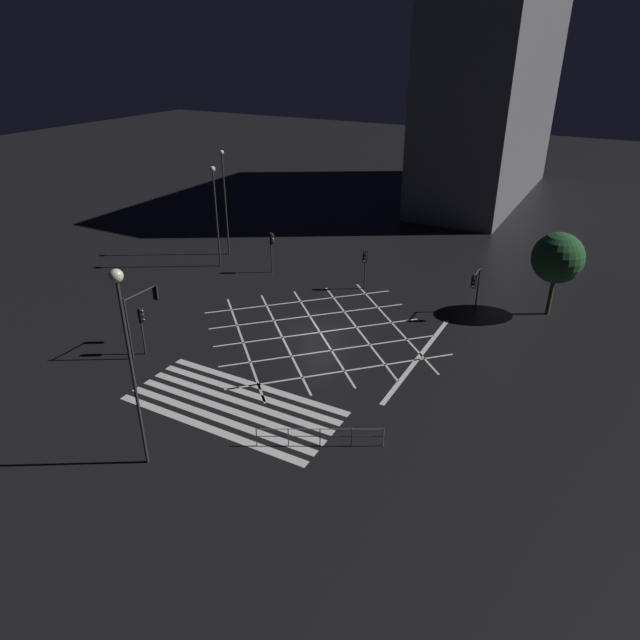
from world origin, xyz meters
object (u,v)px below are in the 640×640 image
(street_lamp_west, at_px, (225,192))
(street_lamp_far, at_px, (125,327))
(traffic_light_ne_cross, at_px, (475,284))
(street_tree_near, at_px, (558,258))
(traffic_light_median_north, at_px, (365,262))
(street_lamp_east, at_px, (215,201))
(traffic_light_nw_main, at_px, (272,244))
(traffic_light_sw_cross, at_px, (144,306))
(traffic_light_sw_main, at_px, (142,321))

(street_lamp_west, relative_size, street_lamp_far, 0.96)
(traffic_light_ne_cross, xyz_separation_m, street_tree_near, (4.70, 3.12, 1.70))
(traffic_light_median_north, distance_m, street_lamp_east, 13.70)
(traffic_light_ne_cross, bearing_deg, street_lamp_west, -95.85)
(traffic_light_median_north, bearing_deg, traffic_light_nw_main, -86.81)
(street_lamp_east, distance_m, street_tree_near, 27.03)
(traffic_light_sw_cross, height_order, street_tree_near, street_tree_near)
(traffic_light_sw_main, distance_m, traffic_light_ne_cross, 22.45)
(traffic_light_ne_cross, height_order, street_tree_near, street_tree_near)
(traffic_light_nw_main, distance_m, street_lamp_east, 5.94)
(traffic_light_nw_main, distance_m, street_lamp_far, 25.02)
(street_tree_near, bearing_deg, street_lamp_west, -178.48)
(traffic_light_sw_main, xyz_separation_m, traffic_light_nw_main, (-0.65, 15.62, 0.19))
(street_lamp_far, distance_m, street_tree_near, 29.55)
(traffic_light_ne_cross, height_order, street_lamp_far, street_lamp_far)
(traffic_light_sw_main, height_order, street_lamp_east, street_lamp_east)
(traffic_light_nw_main, bearing_deg, traffic_light_sw_main, -87.60)
(street_lamp_east, bearing_deg, traffic_light_sw_main, -69.41)
(street_tree_near, bearing_deg, traffic_light_ne_cross, -146.43)
(street_lamp_west, bearing_deg, traffic_light_nw_main, -17.94)
(traffic_light_nw_main, bearing_deg, street_lamp_far, -70.93)
(street_lamp_far, bearing_deg, street_tree_near, 61.94)
(traffic_light_nw_main, xyz_separation_m, street_lamp_west, (-6.09, 1.97, 3.29))
(traffic_light_nw_main, bearing_deg, traffic_light_sw_cross, -88.68)
(traffic_light_median_north, bearing_deg, street_tree_near, 99.40)
(traffic_light_median_north, height_order, traffic_light_nw_main, traffic_light_nw_main)
(street_lamp_east, bearing_deg, street_lamp_far, -59.97)
(street_lamp_east, distance_m, street_lamp_far, 25.84)
(street_lamp_west, bearing_deg, street_lamp_far, -60.74)
(traffic_light_sw_main, bearing_deg, traffic_light_nw_main, 92.40)
(traffic_light_sw_main, relative_size, street_lamp_west, 0.35)
(traffic_light_sw_main, xyz_separation_m, traffic_light_ne_cross, (16.51, 15.21, 0.24))
(traffic_light_sw_main, xyz_separation_m, traffic_light_median_north, (7.64, 16.09, -0.03))
(traffic_light_sw_main, height_order, traffic_light_ne_cross, traffic_light_ne_cross)
(street_lamp_east, distance_m, street_lamp_west, 3.11)
(traffic_light_median_north, distance_m, street_lamp_far, 24.20)
(street_lamp_west, bearing_deg, street_lamp_east, -67.17)
(street_lamp_west, relative_size, street_tree_near, 1.54)
(street_tree_near, bearing_deg, traffic_light_median_north, -170.60)
(traffic_light_sw_cross, xyz_separation_m, traffic_light_nw_main, (-0.35, 15.02, -0.54))
(traffic_light_median_north, bearing_deg, traffic_light_ne_cross, 84.38)
(traffic_light_sw_main, distance_m, street_lamp_east, 16.11)
(traffic_light_nw_main, distance_m, street_lamp_west, 7.19)
(traffic_light_sw_main, relative_size, street_lamp_east, 0.38)
(traffic_light_ne_cross, xyz_separation_m, traffic_light_median_north, (-8.87, 0.87, -0.28))
(street_lamp_east, bearing_deg, traffic_light_sw_cross, -69.70)
(street_lamp_east, relative_size, street_lamp_west, 0.92)
(traffic_light_nw_main, bearing_deg, traffic_light_ne_cross, -1.37)
(traffic_light_ne_cross, relative_size, street_lamp_east, 0.41)
(traffic_light_median_north, xyz_separation_m, street_lamp_east, (-13.18, -1.36, 3.49))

